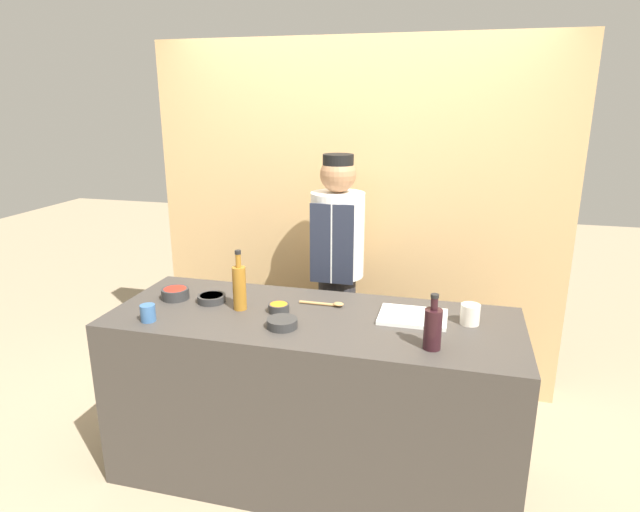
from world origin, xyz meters
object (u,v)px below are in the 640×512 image
sauce_bowl_orange (279,307)px  sauce_bowl_yellow (212,298)px  bottle_wine (433,328)px  cup_blue (148,313)px  sauce_bowl_purple (282,323)px  wooden_spoon (327,304)px  cutting_board (413,317)px  sauce_bowl_red (175,293)px  cup_cream (470,314)px  bottle_amber (239,287)px  chef_center (337,273)px

sauce_bowl_orange → sauce_bowl_yellow: (-0.41, 0.04, -0.00)m
bottle_wine → cup_blue: (-1.40, -0.05, -0.06)m
sauce_bowl_purple → wooden_spoon: sauce_bowl_purple is taller
cutting_board → sauce_bowl_orange: bearing=-172.8°
sauce_bowl_orange → sauce_bowl_red: sauce_bowl_red is taller
sauce_bowl_yellow → cup_blue: (-0.19, -0.32, 0.02)m
cutting_board → cup_blue: (-1.29, -0.37, 0.03)m
sauce_bowl_red → wooden_spoon: sauce_bowl_red is taller
sauce_bowl_purple → cup_cream: (0.89, 0.28, 0.03)m
sauce_bowl_red → bottle_amber: (0.41, -0.06, 0.09)m
sauce_bowl_purple → cutting_board: 0.67m
bottle_amber → chef_center: bearing=63.7°
bottle_wine → sauce_bowl_red: bearing=169.2°
sauce_bowl_orange → bottle_amber: 0.24m
sauce_bowl_red → sauce_bowl_purple: (0.71, -0.22, -0.01)m
bottle_amber → cup_cream: (1.18, 0.11, -0.08)m
sauce_bowl_yellow → sauce_bowl_purple: sauce_bowl_purple is taller
sauce_bowl_purple → wooden_spoon: 0.36m
bottle_wine → bottle_amber: 1.04m
sauce_bowl_yellow → chef_center: chef_center is taller
cup_cream → sauce_bowl_red: bearing=-178.1°
sauce_bowl_yellow → cup_blue: bearing=-120.9°
cup_cream → wooden_spoon: bearing=175.7°
bottle_wine → chef_center: bearing=124.4°
bottle_wine → wooden_spoon: 0.70m
sauce_bowl_orange → sauce_bowl_purple: 0.20m
bottle_amber → chef_center: chef_center is taller
sauce_bowl_yellow → bottle_wine: bottle_wine is taller
cup_cream → chef_center: bearing=142.7°
sauce_bowl_orange → cup_cream: (0.97, 0.09, 0.03)m
cup_cream → sauce_bowl_purple: bearing=-162.8°
bottle_wine → chef_center: chef_center is taller
sauce_bowl_red → sauce_bowl_purple: sauce_bowl_red is taller
sauce_bowl_orange → sauce_bowl_purple: (0.08, -0.18, -0.00)m
bottle_amber → wooden_spoon: 0.48m
sauce_bowl_orange → chef_center: size_ratio=0.07×
sauce_bowl_orange → sauce_bowl_purple: size_ratio=0.73×
cup_cream → wooden_spoon: size_ratio=0.42×
bottle_amber → cup_cream: bearing=5.3°
sauce_bowl_red → wooden_spoon: bearing=7.3°
sauce_bowl_yellow → sauce_bowl_orange: bearing=-6.0°
cup_cream → cutting_board: bearing=-179.0°
sauce_bowl_purple → bottle_amber: 0.35m
sauce_bowl_purple → cup_blue: bearing=-171.9°
sauce_bowl_orange → sauce_bowl_red: (-0.63, 0.04, 0.01)m
chef_center → cutting_board: bearing=-49.4°
bottle_wine → chef_center: 1.16m
chef_center → sauce_bowl_orange: bearing=-101.9°
wooden_spoon → chef_center: bearing=97.7°
cup_cream → sauce_bowl_yellow: bearing=-177.9°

